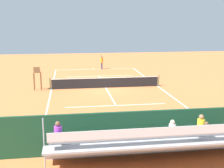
% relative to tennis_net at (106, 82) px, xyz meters
% --- Properties ---
extents(ground_plane, '(60.00, 60.00, 0.00)m').
position_rel_tennis_net_xyz_m(ground_plane, '(0.00, 0.00, -0.50)').
color(ground_plane, '#C66B38').
extents(court_line_markings, '(10.10, 22.20, 0.01)m').
position_rel_tennis_net_xyz_m(court_line_markings, '(0.00, -0.04, -0.50)').
color(court_line_markings, white).
rests_on(court_line_markings, ground).
extents(tennis_net, '(10.30, 0.10, 1.07)m').
position_rel_tennis_net_xyz_m(tennis_net, '(0.00, 0.00, 0.00)').
color(tennis_net, black).
rests_on(tennis_net, ground).
extents(backdrop_wall, '(18.00, 0.16, 2.00)m').
position_rel_tennis_net_xyz_m(backdrop_wall, '(0.00, 14.00, 0.50)').
color(backdrop_wall, '#194228').
rests_on(backdrop_wall, ground).
extents(bleacher_stand, '(9.06, 2.40, 2.48)m').
position_rel_tennis_net_xyz_m(bleacher_stand, '(-0.10, 15.38, 0.43)').
color(bleacher_stand, '#9EA0A5').
rests_on(bleacher_stand, ground).
extents(umpire_chair, '(0.67, 0.67, 2.14)m').
position_rel_tennis_net_xyz_m(umpire_chair, '(6.20, 0.08, 0.81)').
color(umpire_chair, brown).
rests_on(umpire_chair, ground).
extents(courtside_bench, '(1.80, 0.40, 0.93)m').
position_rel_tennis_net_xyz_m(courtside_bench, '(-2.30, 13.27, 0.06)').
color(courtside_bench, '#234C2D').
rests_on(courtside_bench, ground).
extents(equipment_bag, '(0.90, 0.36, 0.36)m').
position_rel_tennis_net_xyz_m(equipment_bag, '(-0.39, 13.40, -0.32)').
color(equipment_bag, '#334C8C').
rests_on(equipment_bag, ground).
extents(tennis_player, '(0.45, 0.56, 1.93)m').
position_rel_tennis_net_xyz_m(tennis_player, '(-0.85, -10.92, 0.51)').
color(tennis_player, navy).
rests_on(tennis_player, ground).
extents(tennis_racket, '(0.48, 0.55, 0.03)m').
position_rel_tennis_net_xyz_m(tennis_racket, '(0.15, -11.32, -0.49)').
color(tennis_racket, black).
rests_on(tennis_racket, ground).
extents(tennis_ball_near, '(0.07, 0.07, 0.07)m').
position_rel_tennis_net_xyz_m(tennis_ball_near, '(-2.45, -9.61, -0.47)').
color(tennis_ball_near, '#CCDB33').
rests_on(tennis_ball_near, ground).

